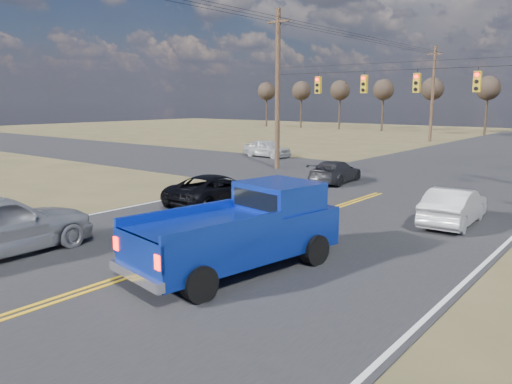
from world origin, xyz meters
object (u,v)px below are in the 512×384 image
Objects in this scene: black_suv at (216,190)px; white_car_queue at (454,206)px; dgrey_car_queue at (335,172)px; pickup_truck at (242,230)px; cross_car_west at (267,148)px.

black_suv is 9.39m from white_car_queue.
dgrey_car_queue is at bearing -99.19° from black_suv.
pickup_truck is 1.47× the size of dgrey_car_queue.
dgrey_car_queue is 1.03× the size of cross_car_west.
pickup_truck is 1.51× the size of cross_car_west.
cross_car_west is at bearing 135.59° from pickup_truck.
cross_car_west is (-15.56, 21.42, -0.38)m from pickup_truck.
pickup_truck is at bearing 103.96° from dgrey_car_queue.
cross_car_west reaches higher than black_suv.
pickup_truck reaches higher than cross_car_west.
white_car_queue is 0.98× the size of dgrey_car_queue.
black_suv is 1.17× the size of white_car_queue.
cross_car_west is (-10.39, 7.50, 0.09)m from dgrey_car_queue.
black_suv is at bearing 147.39° from pickup_truck.
pickup_truck reaches higher than black_suv.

